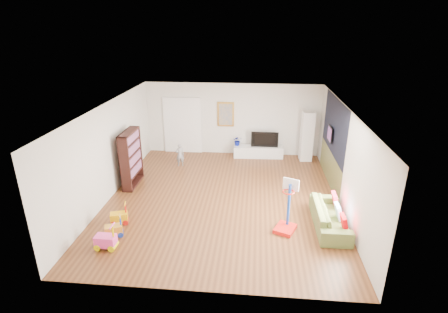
# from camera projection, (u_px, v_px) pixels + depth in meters

# --- Properties ---
(floor) EXTENTS (6.50, 7.50, 0.00)m
(floor) POSITION_uv_depth(u_px,v_px,m) (223.00, 198.00, 10.10)
(floor) COLOR brown
(floor) RESTS_ON ground
(ceiling) EXTENTS (6.50, 7.50, 0.00)m
(ceiling) POSITION_uv_depth(u_px,v_px,m) (223.00, 107.00, 9.12)
(ceiling) COLOR white
(ceiling) RESTS_ON ground
(wall_back) EXTENTS (6.50, 0.00, 2.70)m
(wall_back) POSITION_uv_depth(u_px,v_px,m) (232.00, 119.00, 13.09)
(wall_back) COLOR silver
(wall_back) RESTS_ON ground
(wall_front) EXTENTS (6.50, 0.00, 2.70)m
(wall_front) POSITION_uv_depth(u_px,v_px,m) (202.00, 231.00, 6.14)
(wall_front) COLOR white
(wall_front) RESTS_ON ground
(wall_left) EXTENTS (0.00, 7.50, 2.70)m
(wall_left) POSITION_uv_depth(u_px,v_px,m) (109.00, 151.00, 9.90)
(wall_left) COLOR white
(wall_left) RESTS_ON ground
(wall_right) EXTENTS (0.00, 7.50, 2.70)m
(wall_right) POSITION_uv_depth(u_px,v_px,m) (343.00, 159.00, 9.33)
(wall_right) COLOR white
(wall_right) RESTS_ON ground
(navy_accent) EXTENTS (0.01, 3.20, 1.70)m
(navy_accent) POSITION_uv_depth(u_px,v_px,m) (335.00, 126.00, 10.45)
(navy_accent) COLOR black
(navy_accent) RESTS_ON wall_right
(olive_wainscot) EXTENTS (0.01, 3.20, 1.00)m
(olive_wainscot) POSITION_uv_depth(u_px,v_px,m) (330.00, 168.00, 10.94)
(olive_wainscot) COLOR brown
(olive_wainscot) RESTS_ON wall_right
(doorway) EXTENTS (1.45, 0.06, 2.10)m
(doorway) POSITION_uv_depth(u_px,v_px,m) (183.00, 126.00, 13.33)
(doorway) COLOR white
(doorway) RESTS_ON ground
(painting_back) EXTENTS (0.62, 0.06, 0.92)m
(painting_back) POSITION_uv_depth(u_px,v_px,m) (226.00, 114.00, 13.01)
(painting_back) COLOR gold
(painting_back) RESTS_ON wall_back
(artwork_right) EXTENTS (0.04, 0.56, 0.46)m
(artwork_right) POSITION_uv_depth(u_px,v_px,m) (330.00, 134.00, 10.75)
(artwork_right) COLOR #7F3F8C
(artwork_right) RESTS_ON wall_right
(media_console) EXTENTS (1.85, 0.55, 0.43)m
(media_console) POSITION_uv_depth(u_px,v_px,m) (258.00, 152.00, 13.11)
(media_console) COLOR silver
(media_console) RESTS_ON ground
(tall_cabinet) EXTENTS (0.45, 0.45, 1.82)m
(tall_cabinet) POSITION_uv_depth(u_px,v_px,m) (307.00, 136.00, 12.60)
(tall_cabinet) COLOR silver
(tall_cabinet) RESTS_ON ground
(bookshelf) EXTENTS (0.31, 1.19, 1.73)m
(bookshelf) POSITION_uv_depth(u_px,v_px,m) (131.00, 158.00, 10.69)
(bookshelf) COLOR black
(bookshelf) RESTS_ON ground
(sofa) EXTENTS (0.75, 1.92, 0.56)m
(sofa) POSITION_uv_depth(u_px,v_px,m) (330.00, 216.00, 8.65)
(sofa) COLOR #5E6E34
(sofa) RESTS_ON ground
(basketball_hoop) EXTENTS (0.64, 0.69, 1.32)m
(basketball_hoop) POSITION_uv_depth(u_px,v_px,m) (287.00, 207.00, 8.32)
(basketball_hoop) COLOR red
(basketball_hoop) RESTS_ON ground
(ride_on_yellow) EXTENTS (0.48, 0.37, 0.56)m
(ride_on_yellow) POSITION_uv_depth(u_px,v_px,m) (119.00, 214.00, 8.76)
(ride_on_yellow) COLOR #E5A407
(ride_on_yellow) RESTS_ON ground
(ride_on_orange) EXTENTS (0.46, 0.38, 0.53)m
(ride_on_orange) POSITION_uv_depth(u_px,v_px,m) (113.00, 226.00, 8.25)
(ride_on_orange) COLOR orange
(ride_on_orange) RESTS_ON ground
(ride_on_pink) EXTENTS (0.46, 0.29, 0.61)m
(ride_on_pink) POSITION_uv_depth(u_px,v_px,m) (105.00, 237.00, 7.79)
(ride_on_pink) COLOR #FA41A1
(ride_on_pink) RESTS_ON ground
(child) EXTENTS (0.35, 0.28, 0.82)m
(child) POSITION_uv_depth(u_px,v_px,m) (180.00, 155.00, 12.24)
(child) COLOR gray
(child) RESTS_ON ground
(tv) EXTENTS (1.00, 0.14, 0.58)m
(tv) POSITION_uv_depth(u_px,v_px,m) (265.00, 139.00, 12.96)
(tv) COLOR black
(tv) RESTS_ON media_console
(vase_plant) EXTENTS (0.36, 0.32, 0.37)m
(vase_plant) POSITION_uv_depth(u_px,v_px,m) (238.00, 141.00, 13.07)
(vase_plant) COLOR navy
(vase_plant) RESTS_ON media_console
(pillow_left) EXTENTS (0.10, 0.35, 0.35)m
(pillow_left) POSITION_uv_depth(u_px,v_px,m) (344.00, 222.00, 8.08)
(pillow_left) COLOR red
(pillow_left) RESTS_ON sofa
(pillow_center) EXTENTS (0.11, 0.37, 0.37)m
(pillow_center) POSITION_uv_depth(u_px,v_px,m) (338.00, 211.00, 8.55)
(pillow_center) COLOR white
(pillow_center) RESTS_ON sofa
(pillow_right) EXTENTS (0.11, 0.38, 0.38)m
(pillow_right) POSITION_uv_depth(u_px,v_px,m) (335.00, 200.00, 9.09)
(pillow_right) COLOR red
(pillow_right) RESTS_ON sofa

